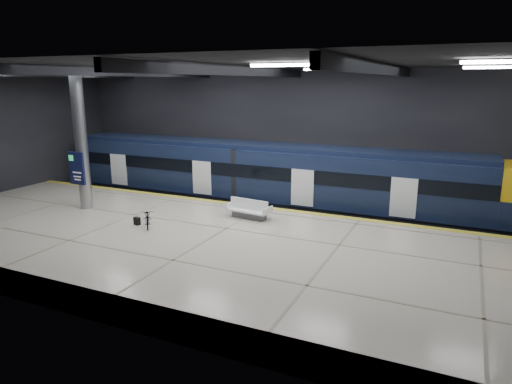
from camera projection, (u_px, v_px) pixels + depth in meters
The scene contains 10 objects.
ground at pixel (237, 245), 20.97m from camera, with size 30.00×30.00×0.00m, color black.
room_shell at pixel (236, 120), 19.63m from camera, with size 30.10×16.10×8.05m.
platform at pixel (209, 251), 18.64m from camera, with size 30.00×11.00×1.10m, color beige.
safety_strip at pixel (261, 207), 23.14m from camera, with size 30.00×0.40×0.01m, color gold.
rails at pixel (281, 213), 25.81m from camera, with size 30.00×1.52×0.16m.
train at pixel (290, 179), 25.14m from camera, with size 29.40×2.84×3.79m.
bench at pixel (249, 211), 21.23m from camera, with size 2.17×1.11×0.92m.
bicycle at pixel (148, 218), 19.98m from camera, with size 0.54×1.55×0.81m, color #99999E.
pannier_bag at pixel (137, 221), 20.28m from camera, with size 0.30×0.18×0.35m, color black.
info_column at pixel (81, 141), 22.25m from camera, with size 0.90×0.78×6.90m.
Camera 1 is at (9.05, -17.64, 7.32)m, focal length 32.00 mm.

